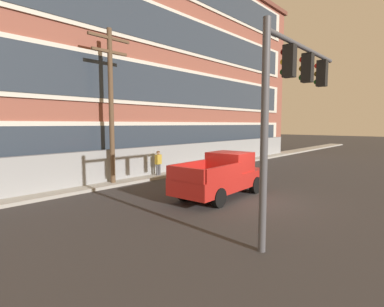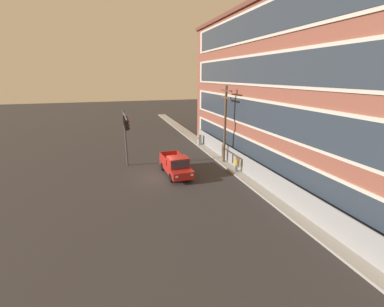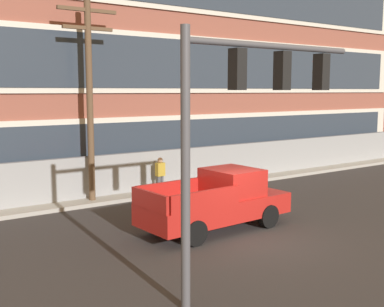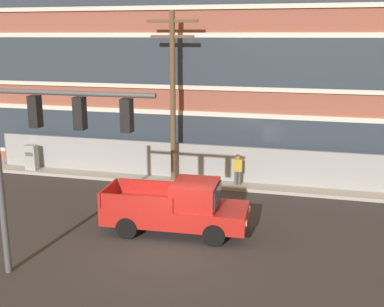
# 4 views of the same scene
# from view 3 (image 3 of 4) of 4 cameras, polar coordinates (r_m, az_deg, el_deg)

# --- Properties ---
(ground_plane) EXTENTS (160.00, 160.00, 0.00)m
(ground_plane) POSITION_cam_3_polar(r_m,az_deg,el_deg) (15.49, 6.85, -10.11)
(ground_plane) COLOR #333030
(sidewalk_building_side) EXTENTS (80.00, 1.76, 0.16)m
(sidewalk_building_side) POSITION_cam_3_polar(r_m,az_deg,el_deg) (21.62, -6.99, -4.84)
(sidewalk_building_side) COLOR #9E9B93
(sidewalk_building_side) RESTS_ON ground
(brick_mill_building) EXTENTS (36.67, 11.56, 15.71)m
(brick_mill_building) POSITION_cam_3_polar(r_m,az_deg,el_deg) (28.44, -7.61, 13.86)
(brick_mill_building) COLOR brown
(brick_mill_building) RESTS_ON ground
(chain_link_fence) EXTENTS (31.78, 0.06, 1.95)m
(chain_link_fence) POSITION_cam_3_polar(r_m,az_deg,el_deg) (23.66, 1.17, -1.47)
(chain_link_fence) COLOR gray
(chain_link_fence) RESTS_ON ground
(traffic_signal_mast) EXTENTS (5.05, 0.43, 5.97)m
(traffic_signal_mast) POSITION_cam_3_polar(r_m,az_deg,el_deg) (10.81, 6.21, 5.76)
(traffic_signal_mast) COLOR #4C4C51
(traffic_signal_mast) RESTS_ON ground
(pickup_truck_red) EXTENTS (5.47, 2.28, 2.01)m
(pickup_truck_red) POSITION_cam_3_polar(r_m,az_deg,el_deg) (16.29, 3.13, -5.72)
(pickup_truck_red) COLOR #AD1E19
(pickup_truck_red) RESTS_ON ground
(utility_pole_near_corner) EXTENTS (2.46, 0.26, 8.33)m
(utility_pole_near_corner) POSITION_cam_3_polar(r_m,az_deg,el_deg) (19.98, -12.05, 7.17)
(utility_pole_near_corner) COLOR brown
(utility_pole_near_corner) RESTS_ON ground
(pedestrian_near_cabinet) EXTENTS (0.42, 0.28, 1.69)m
(pedestrian_near_cabinet) POSITION_cam_3_polar(r_m,az_deg,el_deg) (21.70, -3.78, -2.35)
(pedestrian_near_cabinet) COLOR #4C4C51
(pedestrian_near_cabinet) RESTS_ON ground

